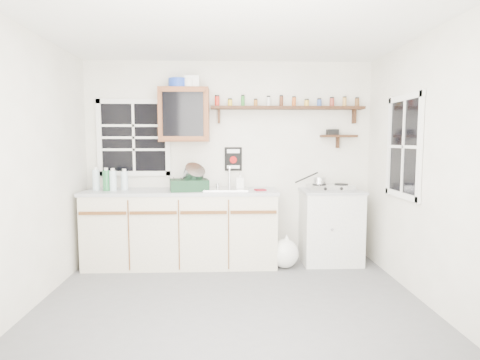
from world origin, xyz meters
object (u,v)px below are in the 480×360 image
at_px(right_cabinet, 331,226).
at_px(upper_cabinet, 184,115).
at_px(hotplate, 330,187).
at_px(spice_shelf, 288,107).
at_px(main_cabinet, 182,227).
at_px(dish_rack, 191,182).

xyz_separation_m(right_cabinet, upper_cabinet, (-1.80, 0.12, 1.37)).
bearing_deg(hotplate, spice_shelf, 157.12).
height_order(main_cabinet, hotplate, hotplate).
bearing_deg(spice_shelf, right_cabinet, -19.67).
height_order(upper_cabinet, hotplate, upper_cabinet).
xyz_separation_m(spice_shelf, dish_rack, (-1.19, -0.27, -0.90)).
distance_m(upper_cabinet, hotplate, 1.99).
bearing_deg(right_cabinet, spice_shelf, 160.33).
relative_size(right_cabinet, upper_cabinet, 1.40).
bearing_deg(upper_cabinet, main_cabinet, -103.68).
xyz_separation_m(upper_cabinet, spice_shelf, (1.28, 0.07, 0.11)).
bearing_deg(hotplate, dish_rack, -178.54).
bearing_deg(dish_rack, right_cabinet, -7.21).
distance_m(right_cabinet, hotplate, 0.49).
relative_size(right_cabinet, spice_shelf, 0.48).
relative_size(main_cabinet, dish_rack, 4.66).
height_order(main_cabinet, spice_shelf, spice_shelf).
distance_m(main_cabinet, dish_rack, 0.58).
height_order(right_cabinet, spice_shelf, spice_shelf).
xyz_separation_m(upper_cabinet, hotplate, (1.78, -0.14, -0.88)).
xyz_separation_m(upper_cabinet, dish_rack, (0.08, -0.20, -0.80)).
distance_m(right_cabinet, dish_rack, 1.81).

